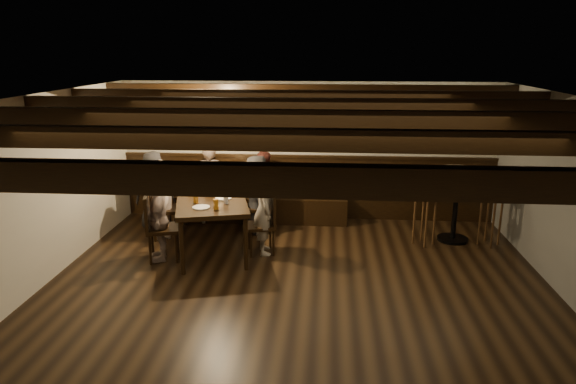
# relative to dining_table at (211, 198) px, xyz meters

# --- Properties ---
(room) EXTENTS (7.00, 7.00, 7.00)m
(room) POSITION_rel_dining_table_xyz_m (1.12, 0.21, 0.32)
(room) COLOR black
(room) RESTS_ON ground
(dining_table) EXTENTS (1.50, 2.36, 0.82)m
(dining_table) POSITION_rel_dining_table_xyz_m (0.00, 0.00, 0.00)
(dining_table) COLOR black
(dining_table) RESTS_ON floor
(chair_left_near) EXTENTS (0.55, 0.55, 0.99)m
(chair_left_near) POSITION_rel_dining_table_xyz_m (-0.81, 0.26, -0.45)
(chair_left_near) COLOR black
(chair_left_near) RESTS_ON floor
(chair_left_far) EXTENTS (0.54, 0.54, 0.97)m
(chair_left_far) POSITION_rel_dining_table_xyz_m (-0.59, -0.61, -0.46)
(chair_left_far) COLOR black
(chair_left_far) RESTS_ON floor
(chair_right_near) EXTENTS (0.49, 0.49, 0.89)m
(chair_right_near) POSITION_rel_dining_table_xyz_m (0.58, 0.61, -0.48)
(chair_right_near) COLOR black
(chair_right_near) RESTS_ON floor
(chair_right_far) EXTENTS (0.49, 0.49, 0.88)m
(chair_right_far) POSITION_rel_dining_table_xyz_m (0.81, -0.26, -0.48)
(chair_right_far) COLOR black
(chair_right_far) RESTS_ON floor
(person_bench_left) EXTENTS (0.73, 0.57, 1.33)m
(person_bench_left) POSITION_rel_dining_table_xyz_m (-1.10, 0.65, -0.09)
(person_bench_left) COLOR #252527
(person_bench_left) RESTS_ON floor
(person_bench_centre) EXTENTS (0.58, 0.45, 1.40)m
(person_bench_centre) POSITION_rel_dining_table_xyz_m (-0.26, 1.02, -0.05)
(person_bench_centre) COLOR slate
(person_bench_centre) RESTS_ON floor
(person_bench_right) EXTENTS (0.71, 0.62, 1.26)m
(person_bench_right) POSITION_rel_dining_table_xyz_m (0.65, 1.10, -0.12)
(person_bench_right) COLOR #51221C
(person_bench_right) RESTS_ON floor
(person_left_near) EXTENTS (0.66, 0.91, 1.26)m
(person_left_near) POSITION_rel_dining_table_xyz_m (-0.84, 0.25, -0.12)
(person_left_near) COLOR #B8A59C
(person_left_near) RESTS_ON floor
(person_left_far) EXTENTS (0.46, 0.76, 1.22)m
(person_left_far) POSITION_rel_dining_table_xyz_m (-0.61, -0.62, -0.14)
(person_left_far) COLOR gray
(person_left_far) RESTS_ON floor
(person_right_near) EXTENTS (0.55, 0.71, 1.29)m
(person_right_near) POSITION_rel_dining_table_xyz_m (0.61, 0.62, -0.11)
(person_right_near) COLOR black
(person_right_near) RESTS_ON floor
(person_right_far) EXTENTS (0.43, 0.56, 1.35)m
(person_right_far) POSITION_rel_dining_table_xyz_m (0.84, -0.25, -0.08)
(person_right_far) COLOR #A59B8B
(person_right_far) RESTS_ON floor
(pint_a) EXTENTS (0.07, 0.07, 0.14)m
(pint_a) POSITION_rel_dining_table_xyz_m (-0.45, 0.61, 0.14)
(pint_a) COLOR #BF7219
(pint_a) RESTS_ON dining_table
(pint_b) EXTENTS (0.07, 0.07, 0.14)m
(pint_b) POSITION_rel_dining_table_xyz_m (0.08, 0.69, 0.14)
(pint_b) COLOR #BF7219
(pint_b) RESTS_ON dining_table
(pint_c) EXTENTS (0.07, 0.07, 0.14)m
(pint_c) POSITION_rel_dining_table_xyz_m (-0.32, 0.02, 0.14)
(pint_c) COLOR #BF7219
(pint_c) RESTS_ON dining_table
(pint_d) EXTENTS (0.07, 0.07, 0.14)m
(pint_d) POSITION_rel_dining_table_xyz_m (0.24, 0.27, 0.14)
(pint_d) COLOR silver
(pint_d) RESTS_ON dining_table
(pint_e) EXTENTS (0.07, 0.07, 0.14)m
(pint_e) POSITION_rel_dining_table_xyz_m (-0.10, -0.49, 0.14)
(pint_e) COLOR #BF7219
(pint_e) RESTS_ON dining_table
(pint_f) EXTENTS (0.07, 0.07, 0.14)m
(pint_f) POSITION_rel_dining_table_xyz_m (0.33, -0.48, 0.14)
(pint_f) COLOR silver
(pint_f) RESTS_ON dining_table
(pint_g) EXTENTS (0.07, 0.07, 0.14)m
(pint_g) POSITION_rel_dining_table_xyz_m (0.25, -0.76, 0.14)
(pint_g) COLOR #BF7219
(pint_g) RESTS_ON dining_table
(plate_near) EXTENTS (0.24, 0.24, 0.01)m
(plate_near) POSITION_rel_dining_table_xyz_m (0.03, -0.72, 0.07)
(plate_near) COLOR white
(plate_near) RESTS_ON dining_table
(plate_far) EXTENTS (0.24, 0.24, 0.01)m
(plate_far) POSITION_rel_dining_table_xyz_m (0.25, -0.25, 0.07)
(plate_far) COLOR white
(plate_far) RESTS_ON dining_table
(condiment_caddy) EXTENTS (0.15, 0.10, 0.12)m
(condiment_caddy) POSITION_rel_dining_table_xyz_m (0.01, -0.05, 0.13)
(condiment_caddy) COLOR black
(condiment_caddy) RESTS_ON dining_table
(candle) EXTENTS (0.05, 0.05, 0.05)m
(candle) POSITION_rel_dining_table_xyz_m (0.04, 0.32, 0.09)
(candle) COLOR beige
(candle) RESTS_ON dining_table
(high_top_table) EXTENTS (0.65, 0.65, 1.16)m
(high_top_table) POSITION_rel_dining_table_xyz_m (3.76, 0.47, 0.01)
(high_top_table) COLOR black
(high_top_table) RESTS_ON floor
(bar_stool_left) EXTENTS (0.39, 0.41, 1.18)m
(bar_stool_left) POSITION_rel_dining_table_xyz_m (3.26, 0.27, -0.31)
(bar_stool_left) COLOR #3A2612
(bar_stool_left) RESTS_ON floor
(bar_stool_right) EXTENTS (0.37, 0.38, 1.18)m
(bar_stool_right) POSITION_rel_dining_table_xyz_m (4.26, 0.32, -0.31)
(bar_stool_right) COLOR #3A2612
(bar_stool_right) RESTS_ON floor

